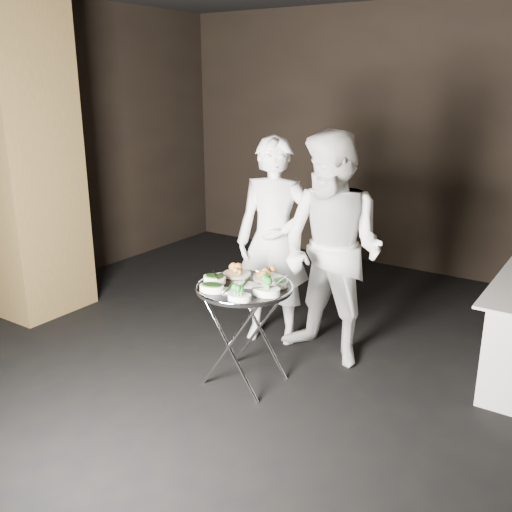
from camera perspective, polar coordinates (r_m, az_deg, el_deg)
The scene contains 17 objects.
floor at distance 4.25m, azimuth -2.70°, elevation -13.95°, with size 6.00×7.00×0.05m, color black.
wall_back at distance 6.82m, azimuth 15.28°, elevation 11.05°, with size 6.00×0.05×3.00m, color black.
column_left at distance 5.78m, azimuth -22.40°, elevation 9.31°, with size 0.80×0.80×3.00m, color brown.
tray_stand at distance 4.21m, azimuth -1.15°, elevation -7.42°, with size 0.51×0.43×0.75m.
serving_tray at distance 4.08m, azimuth -1.17°, elevation -3.14°, with size 0.70×0.70×0.04m.
potato_plate_a at distance 4.28m, azimuth -1.92°, elevation -1.51°, with size 0.21×0.21×0.08m.
potato_plate_b at distance 4.19m, azimuth 1.14°, elevation -1.93°, with size 0.21×0.21×0.08m.
greens_bowl at distance 4.05m, azimuth 2.40°, elevation -2.65°, with size 0.12×0.12×0.07m.
asparagus_plate_a at distance 4.07m, azimuth -1.08°, elevation -2.78°, with size 0.22×0.16×0.04m.
asparagus_plate_b at distance 3.96m, azimuth -2.81°, elevation -3.39°, with size 0.19×0.14×0.03m.
spinach_bowl_a at distance 4.14m, azimuth -4.16°, elevation -2.22°, with size 0.19×0.14×0.07m.
spinach_bowl_b at distance 3.97m, azimuth -4.45°, elevation -3.11°, with size 0.20×0.15×0.07m.
broccoli_bowl_a at distance 3.90m, azimuth 1.04°, elevation -3.38°, with size 0.22×0.18×0.08m.
broccoli_bowl_b at distance 3.81m, azimuth -1.67°, elevation -4.01°, with size 0.19×0.15×0.07m.
serving_utensils at distance 4.10m, azimuth -0.44°, elevation -2.09°, with size 0.59×0.43×0.01m.
waiter_left at distance 4.76m, azimuth 1.81°, elevation 1.44°, with size 0.64×0.42×1.75m, color silver.
waiter_right at distance 4.43m, azimuth 7.61°, elevation 0.54°, with size 0.89×0.69×1.83m, color silver.
Camera 1 is at (2.18, -2.91, 2.19)m, focal length 40.00 mm.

